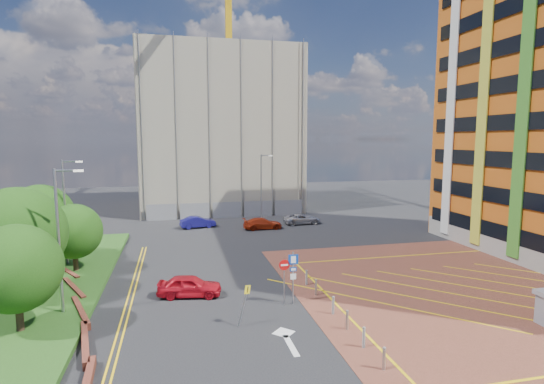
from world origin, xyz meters
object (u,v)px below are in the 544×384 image
object	(u,v)px
tree_c	(74,231)
tree_a	(16,268)
warning_sign	(245,300)
car_red_back	(263,223)
lamp_left_near	(60,235)
car_silver_back	(302,219)
sign_cluster	(290,273)
tree_d	(41,217)
lamp_back	(262,184)
car_red_left	(190,286)
car_blue_back	(198,222)
lamp_left_far	(66,208)
tree_b	(18,234)

from	to	relation	value
tree_c	tree_a	bearing A→B (deg)	-92.86
warning_sign	car_red_back	xyz separation A→B (m)	(5.81, 23.75, -0.81)
lamp_left_near	car_silver_back	bearing A→B (deg)	47.18
tree_c	sign_cluster	xyz separation A→B (m)	(13.80, -9.02, -1.24)
car_red_back	tree_d	bearing A→B (deg)	114.70
lamp_left_near	lamp_back	xyz separation A→B (m)	(16.50, 26.00, -0.30)
car_red_left	sign_cluster	bearing A→B (deg)	-104.83
tree_a	lamp_left_near	xyz separation A→B (m)	(1.58, 2.00, 1.16)
warning_sign	car_red_left	world-z (taller)	warning_sign
car_blue_back	car_silver_back	world-z (taller)	car_blue_back
lamp_left_far	car_red_back	xyz separation A→B (m)	(17.43, 10.35, -4.04)
tree_a	warning_sign	world-z (taller)	tree_a
tree_c	car_red_left	bearing A→B (deg)	-38.55
sign_cluster	car_red_back	bearing A→B (deg)	82.76
warning_sign	tree_c	bearing A→B (deg)	133.18
car_blue_back	tree_d	bearing A→B (deg)	123.18
lamp_back	tree_a	bearing A→B (deg)	-122.85
tree_b	tree_c	xyz separation A→B (m)	(2.00, 5.00, -1.04)
lamp_left_near	sign_cluster	bearing A→B (deg)	-4.56
tree_d	lamp_left_near	bearing A→B (deg)	-69.65
lamp_left_far	car_blue_back	world-z (taller)	lamp_left_far
tree_b	lamp_left_near	world-z (taller)	lamp_left_near
tree_d	lamp_back	world-z (taller)	lamp_back
tree_d	car_red_left	size ratio (longest dim) A/B	1.53
car_red_left	car_silver_back	bearing A→B (deg)	-23.86
lamp_left_far	warning_sign	distance (m)	18.02
tree_b	sign_cluster	world-z (taller)	tree_b
tree_d	lamp_back	size ratio (longest dim) A/B	0.76
car_silver_back	lamp_left_near	bearing A→B (deg)	133.53
tree_d	sign_cluster	distance (m)	20.74
lamp_left_near	car_blue_back	xyz separation A→B (m)	(8.50, 22.64, -4.02)
tree_c	car_red_left	world-z (taller)	tree_c
lamp_back	car_red_left	distance (m)	26.44
tree_a	lamp_left_near	size ratio (longest dim) A/B	0.68
warning_sign	lamp_back	bearing A→B (deg)	76.82
lamp_left_near	warning_sign	bearing A→B (deg)	-19.46
car_red_left	tree_a	bearing A→B (deg)	122.89
sign_cluster	car_red_left	size ratio (longest dim) A/B	0.81
warning_sign	car_blue_back	distance (m)	26.07
tree_b	lamp_left_far	bearing A→B (deg)	81.23
lamp_left_far	car_blue_back	size ratio (longest dim) A/B	2.04
tree_d	car_red_back	bearing A→B (deg)	25.61
tree_c	tree_d	size ratio (longest dim) A/B	0.81
tree_d	lamp_left_far	bearing A→B (deg)	-25.68
lamp_left_near	tree_c	bearing A→B (deg)	97.69
tree_a	tree_d	bearing A→B (deg)	100.89
tree_a	car_red_left	world-z (taller)	tree_a
lamp_left_far	lamp_back	distance (m)	24.46
car_red_left	car_silver_back	size ratio (longest dim) A/B	0.92
lamp_left_near	car_red_back	xyz separation A→B (m)	(15.43, 20.35, -4.04)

